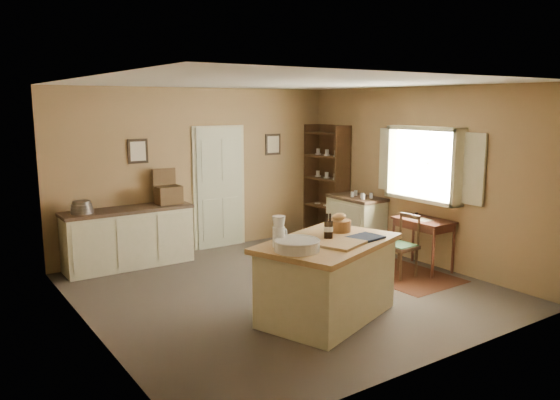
# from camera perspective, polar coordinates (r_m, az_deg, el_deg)

# --- Properties ---
(ground) EXTENTS (5.00, 5.00, 0.00)m
(ground) POSITION_cam_1_polar(r_m,az_deg,el_deg) (7.36, 0.58, -9.35)
(ground) COLOR brown
(ground) RESTS_ON ground
(wall_back) EXTENTS (5.00, 0.10, 2.70)m
(wall_back) POSITION_cam_1_polar(r_m,az_deg,el_deg) (9.17, -8.39, 3.09)
(wall_back) COLOR olive
(wall_back) RESTS_ON ground
(wall_front) EXTENTS (5.00, 0.10, 2.70)m
(wall_front) POSITION_cam_1_polar(r_m,az_deg,el_deg) (5.21, 16.54, -2.49)
(wall_front) COLOR olive
(wall_front) RESTS_ON ground
(wall_left) EXTENTS (0.10, 5.00, 2.70)m
(wall_left) POSITION_cam_1_polar(r_m,az_deg,el_deg) (5.98, -19.46, -1.08)
(wall_left) COLOR olive
(wall_left) RESTS_ON ground
(wall_right) EXTENTS (0.10, 5.00, 2.70)m
(wall_right) POSITION_cam_1_polar(r_m,az_deg,el_deg) (8.69, 14.26, 2.51)
(wall_right) COLOR olive
(wall_right) RESTS_ON ground
(ceiling) EXTENTS (5.00, 5.00, 0.00)m
(ceiling) POSITION_cam_1_polar(r_m,az_deg,el_deg) (6.95, 0.62, 12.16)
(ceiling) COLOR silver
(ceiling) RESTS_ON wall_back
(door) EXTENTS (0.97, 0.06, 2.11)m
(door) POSITION_cam_1_polar(r_m,az_deg,el_deg) (9.34, -6.34, 1.44)
(door) COLOR beige
(door) RESTS_ON ground
(framed_prints) EXTENTS (2.82, 0.02, 0.38)m
(framed_prints) POSITION_cam_1_polar(r_m,az_deg,el_deg) (9.20, -7.27, 5.46)
(framed_prints) COLOR black
(framed_prints) RESTS_ON ground
(window) EXTENTS (0.25, 1.99, 1.12)m
(window) POSITION_cam_1_polar(r_m,az_deg,el_deg) (8.48, 14.98, 3.66)
(window) COLOR beige
(window) RESTS_ON ground
(work_island) EXTENTS (1.93, 1.58, 1.20)m
(work_island) POSITION_cam_1_polar(r_m,az_deg,el_deg) (6.34, 4.90, -8.02)
(work_island) COLOR beige
(work_island) RESTS_ON ground
(sideboard) EXTENTS (1.93, 0.55, 1.18)m
(sideboard) POSITION_cam_1_polar(r_m,az_deg,el_deg) (8.55, -15.47, -3.60)
(sideboard) COLOR beige
(sideboard) RESTS_ON ground
(rug) EXTENTS (1.13, 1.62, 0.01)m
(rug) POSITION_cam_1_polar(r_m,az_deg,el_deg) (8.16, 12.46, -7.58)
(rug) COLOR #462111
(rug) RESTS_ON ground
(writing_desk) EXTENTS (0.51, 0.84, 0.82)m
(writing_desk) POSITION_cam_1_polar(r_m,az_deg,el_deg) (8.32, 14.76, -2.63)
(writing_desk) COLOR #371911
(writing_desk) RESTS_ON ground
(desk_chair) EXTENTS (0.42, 0.42, 0.87)m
(desk_chair) POSITION_cam_1_polar(r_m,az_deg,el_deg) (7.97, 12.45, -4.80)
(desk_chair) COLOR #311E10
(desk_chair) RESTS_ON ground
(right_cabinet) EXTENTS (0.56, 1.00, 0.99)m
(right_cabinet) POSITION_cam_1_polar(r_m,az_deg,el_deg) (9.36, 7.95, -2.30)
(right_cabinet) COLOR beige
(right_cabinet) RESTS_ON ground
(shelving_unit) EXTENTS (0.35, 0.93, 2.07)m
(shelving_unit) POSITION_cam_1_polar(r_m,az_deg,el_deg) (10.06, 5.08, 1.93)
(shelving_unit) COLOR #311E10
(shelving_unit) RESTS_ON ground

